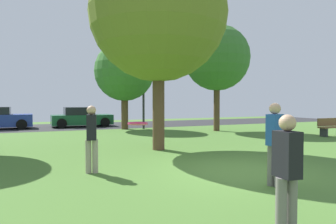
# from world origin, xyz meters

# --- Properties ---
(ground_plane) EXTENTS (44.00, 44.00, 0.00)m
(ground_plane) POSITION_xyz_m (0.00, 0.00, 0.00)
(ground_plane) COLOR #47702D
(road_strip) EXTENTS (44.00, 6.40, 0.01)m
(road_strip) POSITION_xyz_m (0.00, 16.00, 0.00)
(road_strip) COLOR #28282B
(road_strip) RESTS_ON ground_plane
(oak_tree_center) EXTENTS (4.93, 4.93, 7.38)m
(oak_tree_center) POSITION_xyz_m (-0.53, 4.01, 4.90)
(oak_tree_center) COLOR brown
(oak_tree_center) RESTS_ON ground_plane
(oak_tree_right) EXTENTS (3.88, 3.88, 6.27)m
(oak_tree_right) POSITION_xyz_m (5.33, 9.20, 4.31)
(oak_tree_right) COLOR brown
(oak_tree_right) RESTS_ON ground_plane
(oak_tree_left) EXTENTS (3.76, 3.76, 5.54)m
(oak_tree_left) POSITION_xyz_m (0.63, 12.47, 3.64)
(oak_tree_left) COLOR brown
(oak_tree_left) RESTS_ON ground_plane
(person_catcher) EXTENTS (0.37, 0.29, 1.71)m
(person_catcher) POSITION_xyz_m (-0.18, -1.39, 0.95)
(person_catcher) COLOR slate
(person_catcher) RESTS_ON ground_plane
(person_bystander) EXTENTS (0.30, 0.36, 1.64)m
(person_bystander) POSITION_xyz_m (-3.38, 1.31, 0.90)
(person_bystander) COLOR gray
(person_bystander) RESTS_ON ground_plane
(person_walking) EXTENTS (0.30, 0.34, 1.57)m
(person_walking) POSITION_xyz_m (-1.76, -3.27, 0.86)
(person_walking) COLOR slate
(person_walking) RESTS_ON ground_plane
(frisbee_disc) EXTENTS (0.35, 0.35, 0.07)m
(frisbee_disc) POSITION_xyz_m (-3.38, -2.22, 1.44)
(frisbee_disc) COLOR #EA2D6B
(parked_car_green) EXTENTS (4.04, 2.07, 1.36)m
(parked_car_green) POSITION_xyz_m (-1.58, 15.68, 0.62)
(parked_car_green) COLOR #195633
(parked_car_green) RESTS_ON ground_plane
(park_bench) EXTENTS (1.60, 0.45, 0.90)m
(park_bench) POSITION_xyz_m (9.11, 4.52, 0.46)
(park_bench) COLOR brown
(park_bench) RESTS_ON ground_plane
(street_lamp_post) EXTENTS (0.14, 0.14, 4.50)m
(street_lamp_post) POSITION_xyz_m (1.79, 12.20, 2.25)
(street_lamp_post) COLOR #2D2D33
(street_lamp_post) RESTS_ON ground_plane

